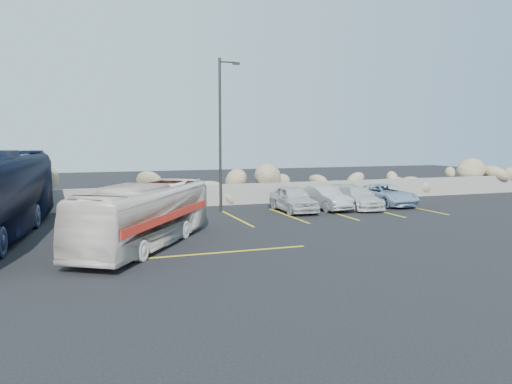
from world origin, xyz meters
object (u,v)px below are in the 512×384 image
object	(u,v)px
lamppost	(221,130)
car_a	(293,199)
car_d	(386,195)
car_b	(325,198)
car_c	(357,197)
vintage_bus	(146,215)

from	to	relation	value
lamppost	car_a	distance (m)	5.25
lamppost	car_d	xyz separation A→B (m)	(9.70, -0.70, -3.69)
car_b	car_a	bearing A→B (deg)	179.25
car_c	car_d	world-z (taller)	car_d
vintage_bus	car_b	distance (m)	12.17
car_a	car_b	bearing A→B (deg)	5.65
car_b	car_c	bearing A→B (deg)	-10.65
vintage_bus	car_d	distance (m)	16.04
car_a	car_b	size ratio (longest dim) A/B	1.05
vintage_bus	lamppost	bearing A→B (deg)	89.02
car_b	car_d	size ratio (longest dim) A/B	0.87
car_b	car_c	size ratio (longest dim) A/B	0.92
vintage_bus	car_b	bearing A→B (deg)	63.47
vintage_bus	car_a	size ratio (longest dim) A/B	2.03
vintage_bus	car_c	xyz separation A→B (m)	(12.32, 6.09, -0.53)
vintage_bus	car_a	xyz separation A→B (m)	(8.46, 6.15, -0.45)
car_a	car_d	world-z (taller)	car_a
lamppost	car_b	world-z (taller)	lamppost
car_b	car_d	xyz separation A→B (m)	(4.16, 0.41, -0.02)
car_a	car_d	size ratio (longest dim) A/B	0.91
car_d	car_a	bearing A→B (deg)	-177.92
lamppost	car_c	xyz separation A→B (m)	(7.45, -1.30, -3.69)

